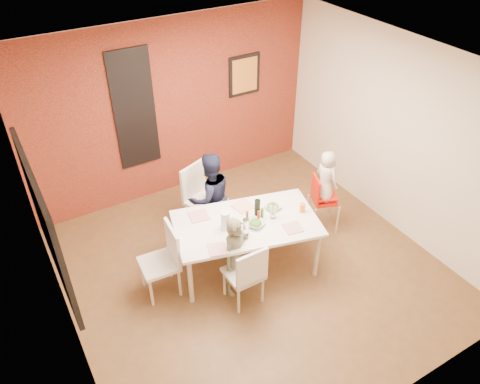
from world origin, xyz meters
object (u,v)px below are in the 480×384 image
chair_near (247,273)px  child_near (237,257)px  chair_far (200,194)px  dining_table (246,226)px  toddler (326,176)px  wine_bottle (257,209)px  child_far (210,197)px  paper_towel_roll (225,221)px  high_chair (322,198)px  chair_left (165,257)px

chair_near → child_near: child_near is taller
chair_near → chair_far: chair_far is taller
dining_table → toddler: toddler is taller
child_near → wine_bottle: 0.65m
chair_far → toddler: size_ratio=1.33×
child_far → wine_bottle: 0.85m
chair_far → paper_towel_roll: 1.06m
chair_far → child_near: bearing=-119.2°
child_far → chair_far: bearing=-83.6°
child_far → toddler: (1.43, -0.66, 0.24)m
child_far → paper_towel_roll: child_far is taller
child_far → toddler: bearing=153.8°
chair_far → child_near: 1.34m
chair_far → paper_towel_roll: (-0.15, -1.00, 0.30)m
high_chair → child_near: 1.68m
chair_left → child_far: 1.14m
child_near → toddler: size_ratio=1.46×
chair_far → wine_bottle: size_ratio=3.68×
chair_far → high_chair: chair_far is taller
chair_far → child_near: size_ratio=0.91×
high_chair → child_far: child_far is taller
child_far → dining_table: bearing=95.9°
dining_table → paper_towel_roll: 0.34m
child_near → toddler: toddler is taller
child_far → wine_bottle: (0.26, -0.78, 0.22)m
dining_table → high_chair: size_ratio=2.23×
chair_near → chair_far: (0.18, 1.57, 0.07)m
chair_far → child_far: size_ratio=0.76×
dining_table → high_chair: (1.31, 0.14, -0.14)m
toddler → chair_far: bearing=51.8°
chair_far → high_chair: bearing=-53.1°
dining_table → chair_near: chair_near is taller
child_near → child_far: child_far is taller
dining_table → chair_left: size_ratio=2.08×
dining_table → child_far: (-0.10, 0.78, -0.01)m
chair_far → high_chair: size_ratio=1.14×
chair_near → child_near: 0.25m
chair_far → child_near: (-0.19, -1.33, -0.01)m
dining_table → child_near: bearing=-136.1°
child_far → toddler: child_far is taller
dining_table → child_far: 0.79m
child_near → wine_bottle: size_ratio=4.06×
chair_far → chair_left: bearing=-157.3°
dining_table → chair_near: 0.65m
chair_near → child_near: size_ratio=0.80×
chair_far → toddler: 1.75m
child_near → child_far: bearing=62.5°
toddler → chair_near: bearing=105.7°
chair_near → dining_table: bearing=-120.8°
child_far → wine_bottle: bearing=107.1°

